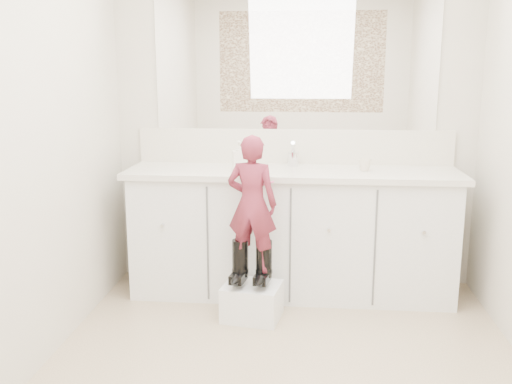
# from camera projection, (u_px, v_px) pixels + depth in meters

# --- Properties ---
(floor) EXTENTS (3.00, 3.00, 0.00)m
(floor) POSITION_uv_depth(u_px,v_px,m) (283.00, 382.00, 2.91)
(floor) COLOR #90725E
(floor) RESTS_ON ground
(wall_back) EXTENTS (2.60, 0.00, 2.60)m
(wall_back) POSITION_uv_depth(u_px,v_px,m) (294.00, 121.00, 4.12)
(wall_back) COLOR beige
(wall_back) RESTS_ON floor
(wall_front) EXTENTS (2.60, 0.00, 2.60)m
(wall_front) POSITION_uv_depth(u_px,v_px,m) (255.00, 246.00, 1.20)
(wall_front) COLOR beige
(wall_front) RESTS_ON floor
(wall_left) EXTENTS (0.00, 3.00, 3.00)m
(wall_left) POSITION_uv_depth(u_px,v_px,m) (19.00, 146.00, 2.78)
(wall_left) COLOR beige
(wall_left) RESTS_ON floor
(vanity_cabinet) EXTENTS (2.20, 0.55, 0.85)m
(vanity_cabinet) POSITION_uv_depth(u_px,v_px,m) (292.00, 234.00, 4.02)
(vanity_cabinet) COLOR silver
(vanity_cabinet) RESTS_ON floor
(countertop) EXTENTS (2.28, 0.58, 0.04)m
(countertop) POSITION_uv_depth(u_px,v_px,m) (292.00, 173.00, 3.91)
(countertop) COLOR beige
(countertop) RESTS_ON vanity_cabinet
(backsplash) EXTENTS (2.28, 0.03, 0.25)m
(backsplash) POSITION_uv_depth(u_px,v_px,m) (294.00, 146.00, 4.15)
(backsplash) COLOR beige
(backsplash) RESTS_ON countertop
(mirror) EXTENTS (2.00, 0.02, 1.00)m
(mirror) POSITION_uv_depth(u_px,v_px,m) (295.00, 58.00, 4.02)
(mirror) COLOR white
(mirror) RESTS_ON wall_back
(dot_panel) EXTENTS (2.00, 0.01, 1.20)m
(dot_panel) POSITION_uv_depth(u_px,v_px,m) (256.00, 24.00, 1.12)
(dot_panel) COLOR #472819
(dot_panel) RESTS_ON wall_front
(faucet) EXTENTS (0.08, 0.08, 0.10)m
(faucet) POSITION_uv_depth(u_px,v_px,m) (293.00, 159.00, 4.05)
(faucet) COLOR silver
(faucet) RESTS_ON countertop
(cup) EXTENTS (0.09, 0.09, 0.08)m
(cup) POSITION_uv_depth(u_px,v_px,m) (365.00, 165.00, 3.86)
(cup) COLOR beige
(cup) RESTS_ON countertop
(soap_bottle) EXTENTS (0.11, 0.11, 0.20)m
(soap_bottle) POSITION_uv_depth(u_px,v_px,m) (239.00, 156.00, 3.86)
(soap_bottle) COLOR white
(soap_bottle) RESTS_ON countertop
(step_stool) EXTENTS (0.40, 0.35, 0.23)m
(step_stool) POSITION_uv_depth(u_px,v_px,m) (252.00, 301.00, 3.64)
(step_stool) COLOR white
(step_stool) RESTS_ON floor
(boot_left) EXTENTS (0.14, 0.21, 0.29)m
(boot_left) POSITION_uv_depth(u_px,v_px,m) (240.00, 262.00, 3.59)
(boot_left) COLOR black
(boot_left) RESTS_ON step_stool
(boot_right) EXTENTS (0.14, 0.21, 0.29)m
(boot_right) POSITION_uv_depth(u_px,v_px,m) (264.00, 263.00, 3.58)
(boot_right) COLOR black
(boot_right) RESTS_ON step_stool
(toddler) EXTENTS (0.34, 0.25, 0.86)m
(toddler) POSITION_uv_depth(u_px,v_px,m) (252.00, 204.00, 3.51)
(toddler) COLOR #B43755
(toddler) RESTS_ON step_stool
(toothbrush) EXTENTS (0.14, 0.03, 0.06)m
(toothbrush) POSITION_uv_depth(u_px,v_px,m) (263.00, 185.00, 3.47)
(toothbrush) COLOR #EB5B96
(toothbrush) RESTS_ON toddler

